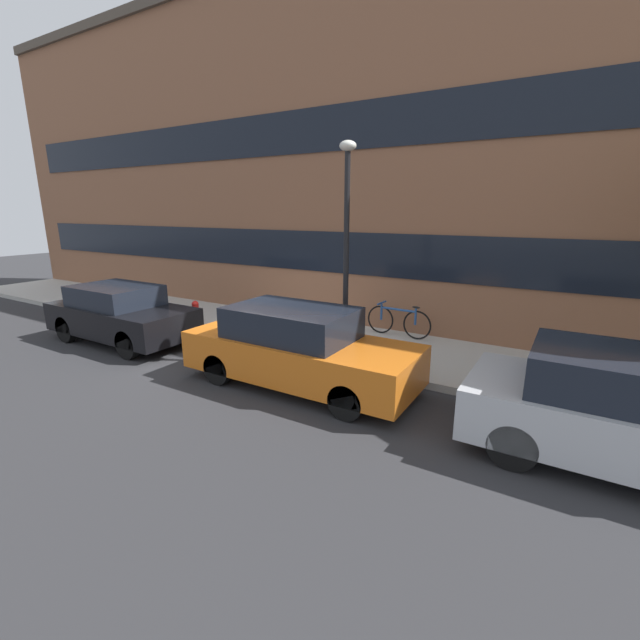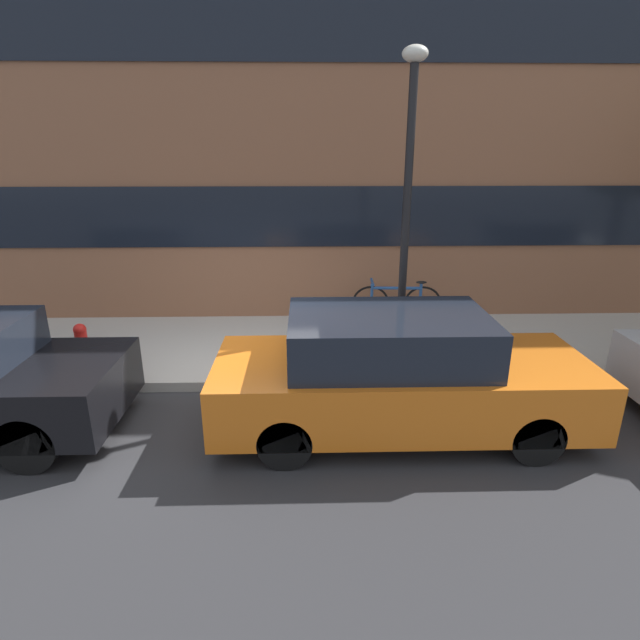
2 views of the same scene
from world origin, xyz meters
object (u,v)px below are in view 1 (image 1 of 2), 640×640
fire_hydrant (196,313)px  bicycle (398,320)px  parked_car_black (121,314)px  parked_car_silver (623,412)px  lamp_post (347,229)px  parked_car_orange (298,348)px

fire_hydrant → bicycle: 5.39m
parked_car_black → bicycle: parked_car_black is taller
parked_car_silver → bicycle: (-4.37, 3.54, -0.19)m
bicycle → lamp_post: size_ratio=0.39×
parked_car_orange → lamp_post: size_ratio=1.02×
parked_car_black → parked_car_silver: parked_car_silver is taller
parked_car_silver → bicycle: size_ratio=2.26×
parked_car_black → lamp_post: lamp_post is taller
fire_hydrant → parked_car_black: bearing=-117.3°
parked_car_black → fire_hydrant: bearing=62.7°
fire_hydrant → bicycle: bearing=20.6°
parked_car_orange → parked_car_silver: size_ratio=1.15×
fire_hydrant → bicycle: bicycle is taller
lamp_post → parked_car_silver: bearing=-16.1°
parked_car_black → fire_hydrant: parked_car_black is taller
parked_car_silver → fire_hydrant: bearing=170.1°
parked_car_black → lamp_post: bearing=13.7°
bicycle → lamp_post: lamp_post is taller
parked_car_silver → bicycle: bearing=141.0°
parked_car_silver → parked_car_black: bearing=180.0°
parked_car_black → bicycle: 6.87m
fire_hydrant → bicycle: (5.04, 1.90, 0.06)m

